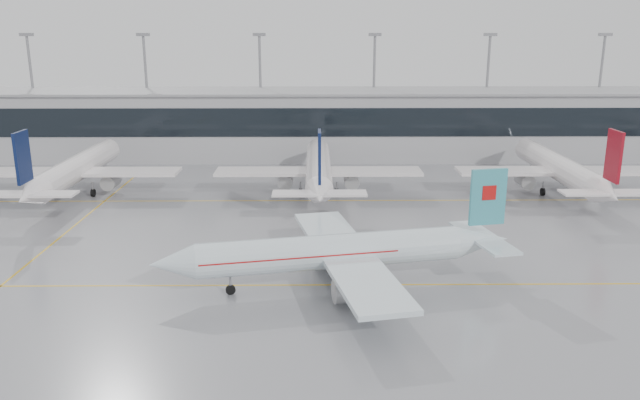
{
  "coord_description": "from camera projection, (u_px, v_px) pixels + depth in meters",
  "views": [
    {
      "loc": [
        -0.64,
        -54.31,
        23.11
      ],
      "look_at": [
        0.0,
        12.0,
        5.0
      ],
      "focal_mm": 35.0,
      "sensor_mm": 36.0,
      "label": 1
    }
  ],
  "objects": [
    {
      "name": "ground",
      "position": [
        321.0,
        285.0,
        58.48
      ],
      "size": [
        320.0,
        320.0,
        0.0
      ],
      "primitive_type": "plane",
      "color": "gray",
      "rests_on": "ground"
    },
    {
      "name": "taxi_line_main",
      "position": [
        321.0,
        285.0,
        58.48
      ],
      "size": [
        120.0,
        0.25,
        0.01
      ],
      "primitive_type": "cube",
      "color": "gold",
      "rests_on": "ground"
    },
    {
      "name": "taxi_line_north",
      "position": [
        319.0,
        201.0,
        87.42
      ],
      "size": [
        120.0,
        0.25,
        0.01
      ],
      "primitive_type": "cube",
      "color": "gold",
      "rests_on": "ground"
    },
    {
      "name": "taxi_line_cross",
      "position": [
        63.0,
        235.0,
        72.67
      ],
      "size": [
        0.25,
        60.0,
        0.01
      ],
      "primitive_type": "cube",
      "color": "gold",
      "rests_on": "ground"
    },
    {
      "name": "terminal",
      "position": [
        317.0,
        125.0,
        116.71
      ],
      "size": [
        180.0,
        15.0,
        12.0
      ],
      "primitive_type": "cube",
      "color": "#9F9FA3",
      "rests_on": "ground"
    },
    {
      "name": "terminal_glass",
      "position": [
        318.0,
        122.0,
        109.03
      ],
      "size": [
        180.0,
        0.2,
        5.0
      ],
      "primitive_type": "cube",
      "color": "black",
      "rests_on": "ground"
    },
    {
      "name": "terminal_roof",
      "position": [
        317.0,
        91.0,
        115.07
      ],
      "size": [
        182.0,
        16.0,
        0.4
      ],
      "primitive_type": "cube",
      "color": "gray",
      "rests_on": "ground"
    },
    {
      "name": "light_masts",
      "position": [
        317.0,
        82.0,
        120.56
      ],
      "size": [
        156.4,
        1.0,
        22.6
      ],
      "color": "gray",
      "rests_on": "ground"
    },
    {
      "name": "air_canada_jet",
      "position": [
        344.0,
        252.0,
        57.67
      ],
      "size": [
        34.01,
        26.97,
        10.48
      ],
      "rotation": [
        0.0,
        0.0,
        3.34
      ],
      "color": "silver",
      "rests_on": "ground"
    },
    {
      "name": "parked_jet_b",
      "position": [
        76.0,
        170.0,
        89.67
      ],
      "size": [
        29.64,
        36.96,
        11.72
      ],
      "rotation": [
        0.0,
        0.0,
        1.57
      ],
      "color": "white",
      "rests_on": "ground"
    },
    {
      "name": "parked_jet_c",
      "position": [
        319.0,
        169.0,
        90.0
      ],
      "size": [
        29.64,
        36.96,
        11.72
      ],
      "rotation": [
        0.0,
        0.0,
        1.57
      ],
      "color": "white",
      "rests_on": "ground"
    },
    {
      "name": "parked_jet_d",
      "position": [
        560.0,
        169.0,
        90.33
      ],
      "size": [
        29.64,
        36.96,
        11.72
      ],
      "rotation": [
        0.0,
        0.0,
        1.57
      ],
      "color": "white",
      "rests_on": "ground"
    }
  ]
}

